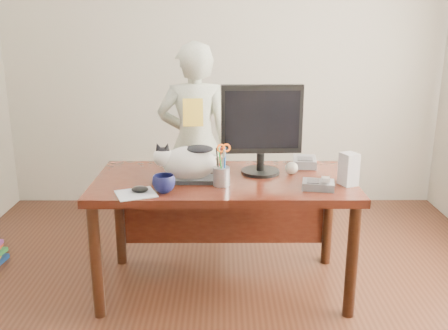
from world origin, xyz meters
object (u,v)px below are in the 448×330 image
phone (319,184)px  mouse (140,189)px  monitor (262,125)px  person (195,144)px  desk (224,196)px  calculator (305,162)px  pen_cup (222,174)px  keyboard (190,179)px  speaker (349,169)px  book_stack (207,162)px  baseball (292,168)px  cat (187,161)px  coffee_mug (164,184)px

phone → mouse: bearing=-165.1°
monitor → person: 0.90m
desk → monitor: size_ratio=2.81×
monitor → calculator: 0.46m
desk → phone: (0.55, -0.28, 0.18)m
monitor → mouse: monitor is taller
phone → pen_cup: bearing=-175.8°
desk → person: bearing=107.2°
pen_cup → mouse: (-0.46, -0.14, -0.05)m
keyboard → speaker: 0.95m
keyboard → book_stack: 0.32m
mouse → person: bearing=54.7°
book_stack → baseball: bearing=8.2°
desk → calculator: 0.60m
desk → calculator: calculator is taller
keyboard → speaker: speaker is taller
cat → desk: bearing=31.9°
coffee_mug → book_stack: (0.23, 0.51, -0.02)m
pen_cup → person: (-0.21, 0.94, -0.04)m
baseball → book_stack: baseball is taller
desk → baseball: size_ratio=20.05×
monitor → coffee_mug: monitor is taller
coffee_mug → mouse: bearing=-172.9°
cat → book_stack: cat is taller
cat → mouse: bearing=-138.1°
cat → person: person is taller
speaker → cat: bearing=152.3°
keyboard → person: person is taller
speaker → book_stack: 0.93m
cat → book_stack: 0.34m
pen_cup → mouse: 0.49m
pen_cup → speaker: 0.75m
desk → baseball: 0.47m
coffee_mug → monitor: bearing=31.0°
keyboard → coffee_mug: 0.25m
monitor → phone: (0.32, -0.29, -0.29)m
speaker → book_stack: speaker is taller
book_stack → monitor: bearing=-0.6°
book_stack → calculator: (0.65, 0.02, -0.01)m
keyboard → phone: phone is taller
cat → speaker: size_ratio=2.19×
keyboard → mouse: mouse is taller
baseball → desk: bearing=-178.7°
desk → cat: 0.38m
desk → monitor: monitor is taller
book_stack → coffee_mug: bearing=-89.5°
coffee_mug → phone: 0.90m
baseball → coffee_mug: bearing=-155.8°
cat → coffee_mug: cat is taller
monitor → book_stack: monitor is taller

